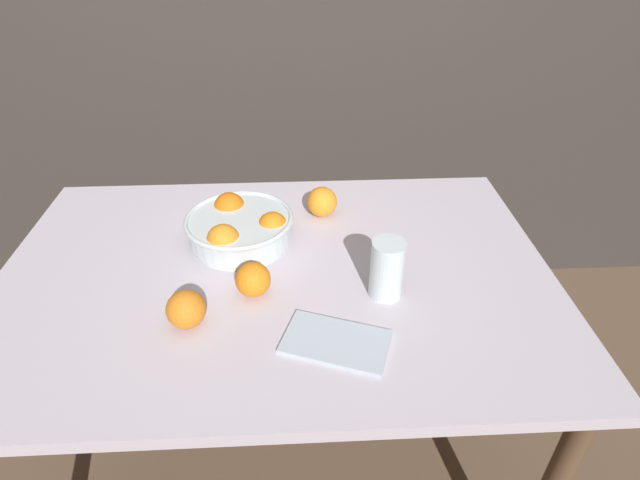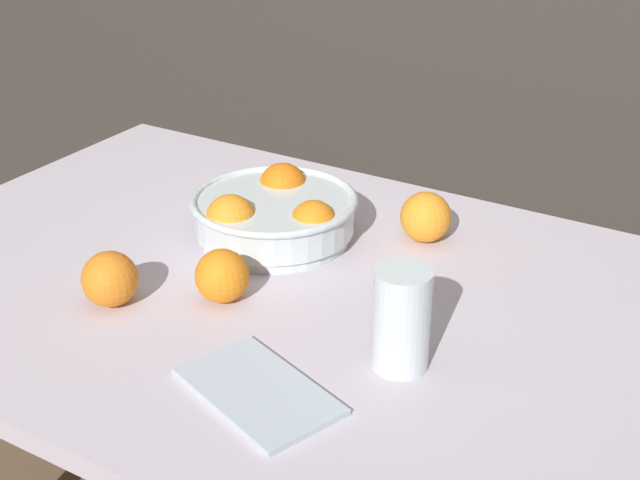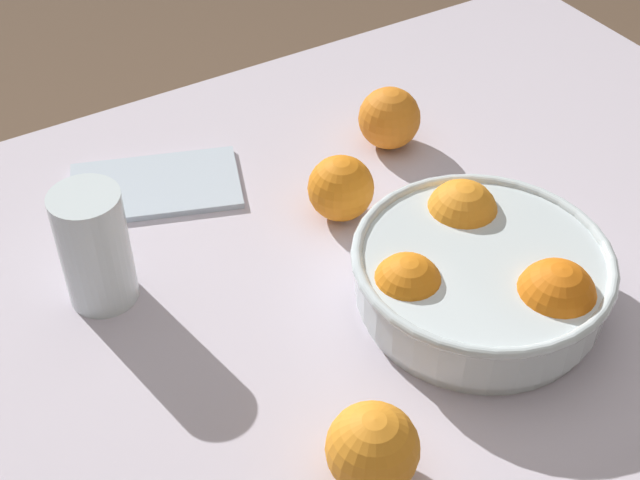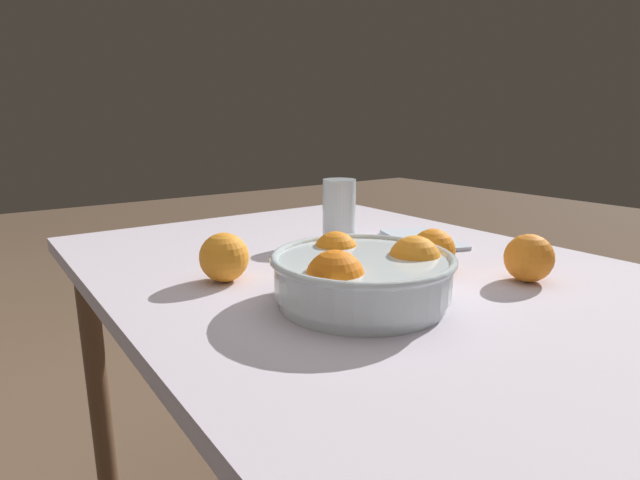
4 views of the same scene
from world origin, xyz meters
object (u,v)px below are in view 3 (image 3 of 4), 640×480
Objects in this scene: juice_glass at (96,252)px; orange_loose_front at (389,118)px; orange_loose_near_bowl at (373,449)px; orange_loose_aside at (341,188)px; fruit_bowl at (480,274)px.

orange_loose_front is (-0.42, -0.07, -0.02)m from juice_glass.
orange_loose_front is at bearing -169.88° from juice_glass.
orange_loose_near_bowl reaches higher than orange_loose_aside.
orange_loose_aside is (0.04, -0.20, -0.00)m from fruit_bowl.
orange_loose_near_bowl is at bearing 29.63° from fruit_bowl.
orange_loose_aside is at bearing -77.52° from fruit_bowl.
fruit_bowl is at bearing 73.78° from orange_loose_front.
orange_loose_front reaches higher than orange_loose_aside.
orange_loose_near_bowl is (0.21, 0.12, -0.00)m from fruit_bowl.
orange_loose_near_bowl is at bearing 54.20° from orange_loose_front.
fruit_bowl reaches higher than orange_loose_front.
fruit_bowl reaches higher than orange_loose_near_bowl.
juice_glass reaches higher than orange_loose_near_bowl.
fruit_bowl reaches higher than orange_loose_aside.
juice_glass is (0.33, -0.22, 0.02)m from fruit_bowl.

